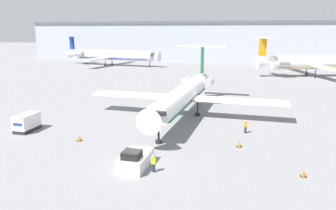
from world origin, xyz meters
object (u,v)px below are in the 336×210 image
worker_by_wing (246,126)px  traffic_cone_mid (304,173)px  traffic_cone_left (79,138)px  traffic_cone_right (239,144)px  airplane_parked_far_left (316,62)px  worker_near_tug (153,163)px  luggage_cart (27,123)px  airplane_main (185,94)px  pushback_tug (135,160)px  airplane_parked_far_right (111,55)px

worker_by_wing → traffic_cone_mid: (5.36, -12.06, -0.59)m
worker_by_wing → traffic_cone_left: (-19.44, -7.94, -0.60)m
traffic_cone_left → traffic_cone_right: 19.01m
traffic_cone_left → airplane_parked_far_left: (38.09, 68.58, 3.75)m
worker_near_tug → luggage_cart: bearing=157.0°
luggage_cart → airplane_main: bearing=33.6°
luggage_cart → worker_near_tug: 21.65m
worker_near_tug → worker_by_wing: (8.20, 14.41, 0.01)m
worker_by_wing → airplane_parked_far_left: airplane_parked_far_left is taller
airplane_main → worker_by_wing: airplane_main is taller
pushback_tug → traffic_cone_mid: bearing=6.1°
airplane_main → airplane_parked_far_left: bearing=62.6°
airplane_main → traffic_cone_mid: bearing=-51.6°
traffic_cone_left → airplane_parked_far_right: size_ratio=0.02×
luggage_cart → traffic_cone_left: bearing=-12.8°
pushback_tug → traffic_cone_right: bearing=40.8°
worker_near_tug → airplane_parked_far_right: (-43.27, 89.84, 2.99)m
worker_near_tug → worker_by_wing: worker_by_wing is taller
airplane_parked_far_left → traffic_cone_right: bearing=-106.2°
traffic_cone_right → airplane_parked_far_left: (19.25, 66.06, 3.74)m
pushback_tug → airplane_parked_far_left: bearing=68.8°
traffic_cone_mid → airplane_parked_far_right: size_ratio=0.02×
airplane_parked_far_right → traffic_cone_mid: bearing=-57.0°
luggage_cart → airplane_parked_far_left: 81.44m
airplane_main → traffic_cone_right: airplane_main is taller
airplane_main → pushback_tug: size_ratio=6.84×
airplane_parked_far_left → airplane_parked_far_right: (-70.12, 14.79, -0.17)m
traffic_cone_left → airplane_parked_far_right: airplane_parked_far_right is taller
airplane_parked_far_left → airplane_parked_far_right: bearing=168.1°
worker_by_wing → traffic_cone_left: size_ratio=2.66×
traffic_cone_left → traffic_cone_mid: traffic_cone_mid is taller
worker_by_wing → traffic_cone_right: size_ratio=2.58×
luggage_cart → worker_near_tug: (19.93, -8.45, -0.24)m
luggage_cart → traffic_cone_left: size_ratio=5.59×
airplane_main → worker_near_tug: (1.16, -20.93, -2.62)m
traffic_cone_mid → airplane_parked_far_left: size_ratio=0.02×
traffic_cone_right → airplane_main: bearing=126.3°
luggage_cart → airplane_parked_far_right: bearing=106.0°
worker_near_tug → airplane_parked_far_left: bearing=70.3°
worker_by_wing → traffic_cone_right: bearing=-96.3°
traffic_cone_mid → worker_by_wing: bearing=114.0°
traffic_cone_mid → airplane_parked_far_left: 73.99m
pushback_tug → luggage_cart: luggage_cart is taller
traffic_cone_right → traffic_cone_left: bearing=-172.4°
traffic_cone_right → airplane_parked_far_right: size_ratio=0.02×
traffic_cone_left → traffic_cone_right: (18.84, 2.51, 0.01)m
worker_by_wing → traffic_cone_mid: worker_by_wing is taller
airplane_main → traffic_cone_mid: size_ratio=47.95×
worker_near_tug → traffic_cone_right: (7.60, 8.99, -0.58)m
pushback_tug → traffic_cone_left: pushback_tug is taller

